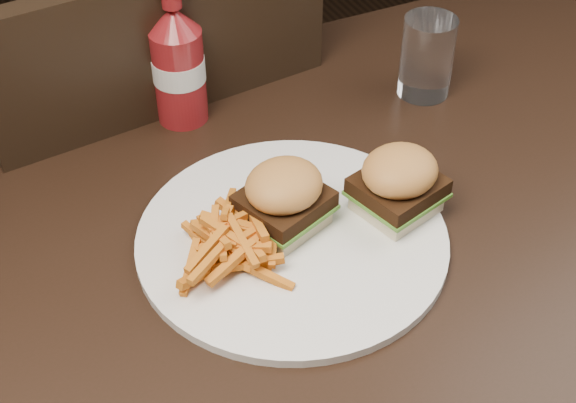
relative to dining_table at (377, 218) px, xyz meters
name	(u,v)px	position (x,y,z in m)	size (l,w,h in m)	color
dining_table	(377,218)	(0.00, 0.00, 0.00)	(1.20, 0.80, 0.04)	black
chair_far	(135,199)	(-0.17, 0.50, -0.30)	(0.48, 0.48, 0.05)	black
plate	(292,238)	(-0.11, -0.01, 0.03)	(0.34, 0.34, 0.01)	white
sandwich_half_a	(284,217)	(-0.11, 0.01, 0.04)	(0.08, 0.07, 0.02)	beige
sandwich_half_b	(396,202)	(0.01, -0.02, 0.04)	(0.08, 0.07, 0.02)	#F9E0C0
fries_pile	(229,237)	(-0.18, -0.01, 0.05)	(0.11, 0.11, 0.04)	orange
ketchup_bottle	(180,78)	(-0.14, 0.26, 0.08)	(0.07, 0.07, 0.13)	maroon
tumbler	(427,57)	(0.17, 0.17, 0.08)	(0.07, 0.07, 0.11)	white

